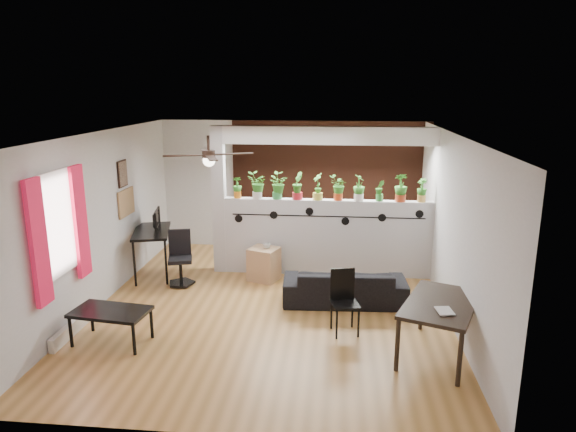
{
  "coord_description": "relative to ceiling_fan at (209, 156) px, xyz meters",
  "views": [
    {
      "loc": [
        0.98,
        -7.16,
        3.24
      ],
      "look_at": [
        0.2,
        0.6,
        1.27
      ],
      "focal_mm": 32.0,
      "sensor_mm": 36.0,
      "label": 1
    }
  ],
  "objects": [
    {
      "name": "partition_wall",
      "position": [
        1.6,
        1.8,
        -1.64
      ],
      "size": [
        3.6,
        0.18,
        1.35
      ],
      "primitive_type": "cube",
      "color": "#BCBCC1",
      "rests_on": "ground"
    },
    {
      "name": "coffee_table",
      "position": [
        -1.11,
        -1.02,
        -1.91
      ],
      "size": [
        1.03,
        0.66,
        0.45
      ],
      "color": "black",
      "rests_on": "ground"
    },
    {
      "name": "potted_plant_3",
      "position": [
        1.07,
        1.8,
        -0.71
      ],
      "size": [
        0.21,
        0.26,
        0.47
      ],
      "color": "red",
      "rests_on": "partition_wall"
    },
    {
      "name": "monitor",
      "position": [
        -1.45,
        1.61,
        -1.41
      ],
      "size": [
        0.33,
        0.12,
        0.18
      ],
      "primitive_type": "imported",
      "rotation": [
        0.0,
        0.0,
        1.8
      ],
      "color": "black",
      "rests_on": "computer_desk"
    },
    {
      "name": "potted_plant_0",
      "position": [
        0.02,
        1.8,
        -0.76
      ],
      "size": [
        0.22,
        0.19,
        0.38
      ],
      "color": "orange",
      "rests_on": "partition_wall"
    },
    {
      "name": "potted_plant_7",
      "position": [
        2.48,
        1.8,
        -0.77
      ],
      "size": [
        0.19,
        0.16,
        0.36
      ],
      "color": "green",
      "rests_on": "partition_wall"
    },
    {
      "name": "room_shell",
      "position": [
        0.8,
        0.3,
        -1.01
      ],
      "size": [
        6.3,
        7.1,
        2.9
      ],
      "color": "olive",
      "rests_on": "ground"
    },
    {
      "name": "potted_plant_5",
      "position": [
        1.78,
        1.8,
        -0.74
      ],
      "size": [
        0.28,
        0.28,
        0.43
      ],
      "color": "#CF4218",
      "rests_on": "partition_wall"
    },
    {
      "name": "sofa",
      "position": [
        1.91,
        0.58,
        -2.05
      ],
      "size": [
        1.82,
        0.8,
        0.52
      ],
      "primitive_type": "imported",
      "rotation": [
        0.0,
        0.0,
        3.19
      ],
      "color": "black",
      "rests_on": "ground"
    },
    {
      "name": "potted_plant_1",
      "position": [
        0.37,
        1.8,
        -0.72
      ],
      "size": [
        0.3,
        0.27,
        0.46
      ],
      "color": "silver",
      "rests_on": "partition_wall"
    },
    {
      "name": "brick_panel",
      "position": [
        1.6,
        3.27,
        -1.01
      ],
      "size": [
        3.9,
        0.05,
        2.6
      ],
      "primitive_type": "cube",
      "color": "#98462C",
      "rests_on": "ground"
    },
    {
      "name": "window_assembly",
      "position": [
        -1.76,
        -0.9,
        -0.81
      ],
      "size": [
        0.09,
        1.3,
        1.55
      ],
      "color": "white",
      "rests_on": "room_shell"
    },
    {
      "name": "dining_table",
      "position": [
        3.05,
        -0.92,
        -1.69
      ],
      "size": [
        1.2,
        1.48,
        0.7
      ],
      "color": "black",
      "rests_on": "ground"
    },
    {
      "name": "corkboard",
      "position": [
        -1.78,
        1.25,
        -0.96
      ],
      "size": [
        0.03,
        0.6,
        0.45
      ],
      "primitive_type": "cube",
      "color": "#997249",
      "rests_on": "room_shell"
    },
    {
      "name": "cube_shelf",
      "position": [
        0.54,
        1.4,
        -2.03
      ],
      "size": [
        0.58,
        0.55,
        0.57
      ],
      "primitive_type": "cube",
      "rotation": [
        0.0,
        0.0,
        -0.35
      ],
      "color": "#AA805A",
      "rests_on": "ground"
    },
    {
      "name": "computer_desk",
      "position": [
        -1.45,
        1.46,
        -1.58
      ],
      "size": [
        0.87,
        1.24,
        0.82
      ],
      "color": "black",
      "rests_on": "ground"
    },
    {
      "name": "potted_plant_6",
      "position": [
        2.13,
        1.8,
        -0.73
      ],
      "size": [
        0.23,
        0.27,
        0.45
      ],
      "color": "white",
      "rests_on": "partition_wall"
    },
    {
      "name": "potted_plant_9",
      "position": [
        3.18,
        1.8,
        -0.75
      ],
      "size": [
        0.26,
        0.24,
        0.4
      ],
      "color": "#E4AE50",
      "rests_on": "partition_wall"
    },
    {
      "name": "vine_decal",
      "position": [
        1.6,
        1.7,
        -1.23
      ],
      "size": [
        3.31,
        0.01,
        0.3
      ],
      "color": "black",
      "rests_on": "partition_wall"
    },
    {
      "name": "baseboard_heater",
      "position": [
        -1.74,
        -0.9,
        -2.22
      ],
      "size": [
        0.08,
        1.0,
        0.18
      ],
      "primitive_type": "cube",
      "color": "silver",
      "rests_on": "ground"
    },
    {
      "name": "potted_plant_8",
      "position": [
        2.83,
        1.8,
        -0.71
      ],
      "size": [
        0.29,
        0.24,
        0.48
      ],
      "color": "#BC401E",
      "rests_on": "partition_wall"
    },
    {
      "name": "cup",
      "position": [
        0.59,
        1.4,
        -1.7
      ],
      "size": [
        0.13,
        0.13,
        0.1
      ],
      "primitive_type": "imported",
      "rotation": [
        0.0,
        0.0,
        0.09
      ],
      "color": "gray",
      "rests_on": "cube_shelf"
    },
    {
      "name": "book",
      "position": [
        2.95,
        -1.22,
        -1.6
      ],
      "size": [
        0.21,
        0.26,
        0.02
      ],
      "primitive_type": "imported",
      "rotation": [
        0.0,
        0.0,
        0.13
      ],
      "color": "gray",
      "rests_on": "dining_table"
    },
    {
      "name": "framed_art",
      "position": [
        -1.78,
        1.2,
        -0.46
      ],
      "size": [
        0.03,
        0.34,
        0.44
      ],
      "color": "#8C7259",
      "rests_on": "room_shell"
    },
    {
      "name": "pier_column",
      "position": [
        -0.31,
        1.8,
        -1.01
      ],
      "size": [
        0.22,
        0.2,
        2.6
      ],
      "primitive_type": "cube",
      "color": "#BCBCC1",
      "rests_on": "ground"
    },
    {
      "name": "ceiling_fan",
      "position": [
        0.0,
        0.0,
        0.0
      ],
      "size": [
        1.19,
        1.19,
        0.43
      ],
      "color": "black",
      "rests_on": "room_shell"
    },
    {
      "name": "folding_chair",
      "position": [
        1.88,
        -0.38,
        -1.8
      ],
      "size": [
        0.43,
        0.43,
        0.87
      ],
      "color": "black",
      "rests_on": "ground"
    },
    {
      "name": "potted_plant_2",
      "position": [
        0.72,
        1.8,
        -0.72
      ],
      "size": [
        0.3,
        0.29,
        0.46
      ],
      "color": "#338C46",
      "rests_on": "partition_wall"
    },
    {
      "name": "potted_plant_4",
      "position": [
        1.42,
        1.8,
        -0.72
      ],
      "size": [
        0.27,
        0.3,
        0.46
      ],
      "color": "gold",
      "rests_on": "partition_wall"
    },
    {
      "name": "ceiling_header",
      "position": [
        1.6,
        1.8,
        0.14
      ],
      "size": [
        3.6,
        0.18,
        0.3
      ],
      "primitive_type": "cube",
      "color": "white",
      "rests_on": "room_shell"
    },
    {
      "name": "office_chair",
      "position": [
        -0.83,
        1.06,
        -1.91
      ],
      "size": [
        0.47,
        0.48,
        0.91
      ],
      "color": "black",
      "rests_on": "ground"
    }
  ]
}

